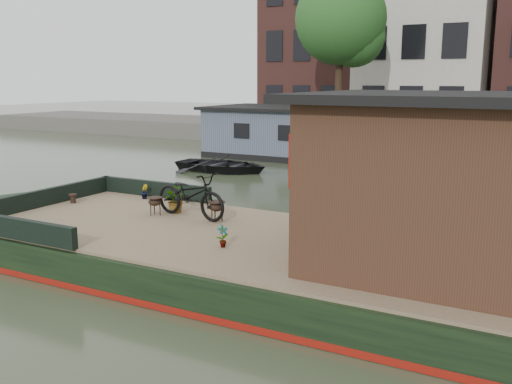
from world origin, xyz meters
The scene contains 17 objects.
ground centered at (0.00, 0.00, 0.00)m, with size 120.00×120.00×0.00m, color #2F3924.
houseboat_hull centered at (-1.33, 0.00, 0.27)m, with size 14.01×4.02×0.60m.
houseboat_deck centered at (0.00, 0.00, 0.62)m, with size 11.80×3.80×0.05m, color #866F53.
bow_bulwark centered at (-5.07, 0.00, 0.82)m, with size 3.00×4.00×0.35m.
cabin centered at (2.19, 0.00, 1.88)m, with size 4.00×3.50×2.42m.
bicycle centered at (-2.64, 0.69, 1.09)m, with size 0.59×1.69×0.89m, color black.
potted_plant_a centered at (-1.06, -0.71, 0.83)m, with size 0.19×0.13×0.36m, color maroon.
potted_plant_b centered at (-4.55, 1.63, 0.81)m, with size 0.18×0.14×0.32m, color maroon.
potted_plant_c centered at (-3.16, 0.86, 0.90)m, with size 0.45×0.39×0.51m, color #9E562D.
potted_plant_d centered at (0.20, 1.66, 0.89)m, with size 0.27×0.27×0.49m, color brown.
brazier_front centered at (-3.37, 0.52, 0.83)m, with size 0.33×0.33×0.35m, color black, non-canonical shape.
brazier_rear centered at (-2.06, 0.67, 0.84)m, with size 0.35×0.35×0.38m, color black, non-canonical shape.
bollard_port centered at (-5.60, 0.55, 0.75)m, with size 0.17×0.17×0.20m, color black.
dinghy centered at (-7.20, 9.16, 0.36)m, with size 2.48×3.48×0.72m, color black.
far_houseboat centered at (0.00, 14.00, 0.97)m, with size 20.40×4.40×2.11m.
quay centered at (0.00, 20.50, 0.45)m, with size 60.00×6.00×0.90m, color #47443F.
tree_left centered at (-6.36, 19.07, 5.89)m, with size 4.40×4.40×7.40m.
Camera 1 is at (3.51, -8.06, 3.25)m, focal length 40.00 mm.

